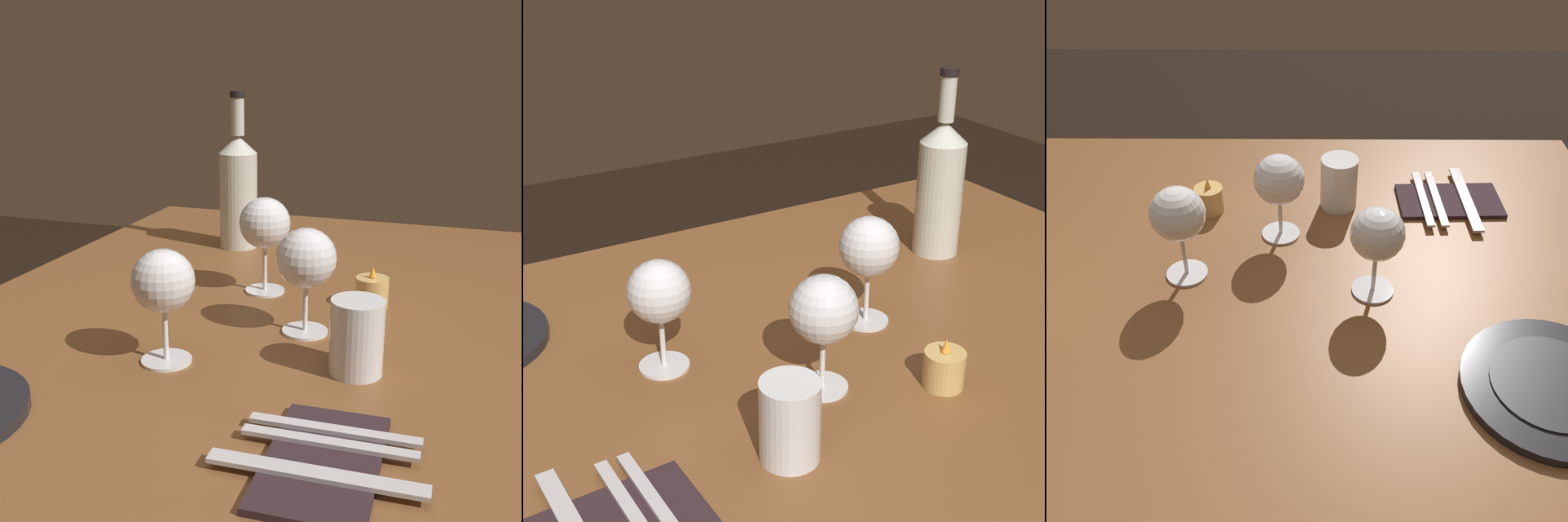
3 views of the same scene
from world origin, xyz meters
TOP-DOWN VIEW (x-y plane):
  - dining_table at (0.00, 0.00)m, footprint 1.30×0.90m
  - wine_glass_left at (0.20, -0.04)m, footprint 0.08×0.08m
  - wine_glass_right at (0.05, 0.10)m, footprint 0.08×0.08m
  - wine_glass_centre at (-0.10, -0.01)m, footprint 0.08×0.08m
  - wine_bottle at (-0.35, -0.14)m, footprint 0.08×0.08m
  - water_tumbler at (0.15, 0.20)m, footprint 0.07×0.07m
  - votive_candle at (-0.08, 0.18)m, footprint 0.05×0.05m
  - fork_inner at (0.34, 0.20)m, footprint 0.02×0.18m
  - fork_outer at (0.31, 0.20)m, footprint 0.02×0.18m

SIDE VIEW (x-z plane):
  - dining_table at x=0.00m, z-range 0.28..1.02m
  - fork_inner at x=0.34m, z-range 0.75..0.75m
  - fork_outer at x=0.31m, z-range 0.75..0.75m
  - votive_candle at x=-0.08m, z-range 0.73..0.80m
  - water_tumbler at x=0.15m, z-range 0.73..0.83m
  - wine_glass_left at x=0.20m, z-range 0.77..0.92m
  - wine_glass_right at x=0.05m, z-range 0.77..0.92m
  - wine_glass_centre at x=-0.10m, z-range 0.77..0.93m
  - wine_bottle at x=-0.35m, z-range 0.70..1.02m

